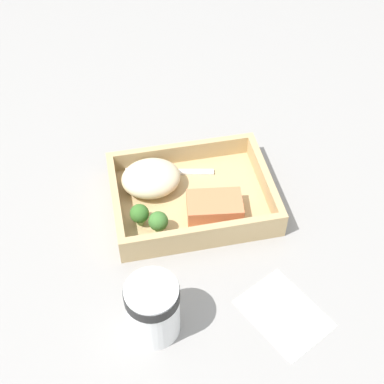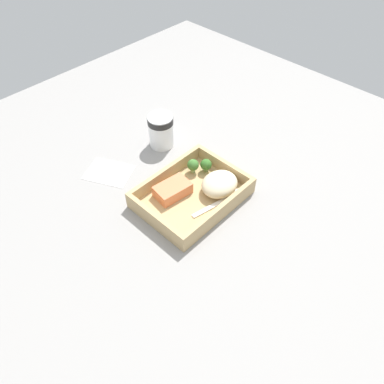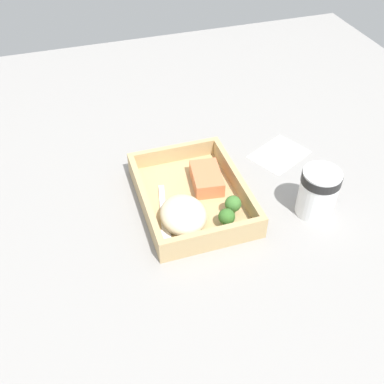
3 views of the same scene
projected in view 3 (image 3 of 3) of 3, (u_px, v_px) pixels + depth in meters
ground_plane at (192, 205)px, 91.45cm from camera, size 160.00×160.00×2.00cm
takeout_tray at (192, 200)px, 90.37cm from camera, size 26.75×20.33×1.20cm
tray_rim at (192, 191)px, 88.72cm from camera, size 26.75×20.33×3.68cm
salmon_fillet at (207, 178)px, 91.88cm from camera, size 9.72×6.91×3.17cm
mashed_potatoes at (183, 215)px, 83.05cm from camera, size 10.11×8.63×4.75cm
broccoli_floret_1 at (233, 204)px, 84.94cm from camera, size 3.18×3.18×4.22cm
broccoli_floret_2 at (227, 217)px, 82.64cm from camera, size 3.13×3.13×4.02cm
fork at (164, 217)px, 85.59cm from camera, size 15.80×4.86×0.44cm
paper_cup at (318, 190)px, 85.00cm from camera, size 7.46×7.46×9.98cm
receipt_slip at (279, 154)px, 102.19cm from camera, size 13.70×15.10×0.24cm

